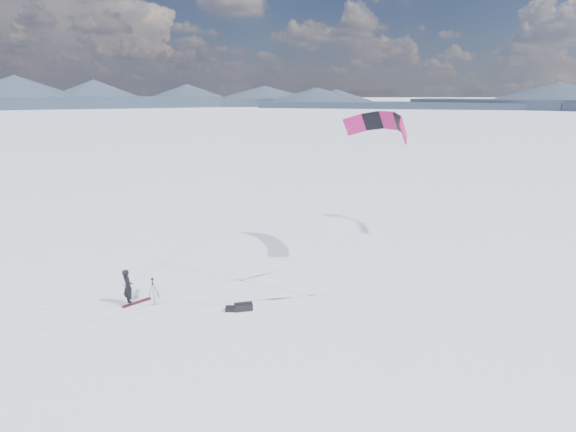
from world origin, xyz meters
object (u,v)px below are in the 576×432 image
object	(u,v)px
tripod	(153,286)
gear_bag_b	(232,309)
snowkiter	(130,304)
gear_bag_a	(243,307)
snowboard	(137,303)

from	to	relation	value
tripod	gear_bag_b	distance (m)	4.45
gear_bag_b	tripod	bearing A→B (deg)	167.49
snowkiter	gear_bag_a	distance (m)	6.01
snowboard	snowkiter	bearing A→B (deg)	156.75
snowboard	gear_bag_b	size ratio (longest dim) A/B	2.08
snowkiter	snowboard	xyz separation A→B (m)	(0.33, 0.01, 0.02)
snowkiter	gear_bag_b	distance (m)	5.46
snowkiter	gear_bag_b	size ratio (longest dim) A/B	2.68
snowboard	tripod	xyz separation A→B (m)	(0.88, 0.02, 0.80)
snowboard	gear_bag_a	bearing A→B (deg)	-48.55
snowkiter	tripod	bearing A→B (deg)	-110.17
snowkiter	snowboard	distance (m)	0.33
tripod	gear_bag_b	xyz separation A→B (m)	(3.75, -2.30, -0.69)
snowkiter	tripod	distance (m)	1.47
tripod	gear_bag_b	world-z (taller)	tripod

